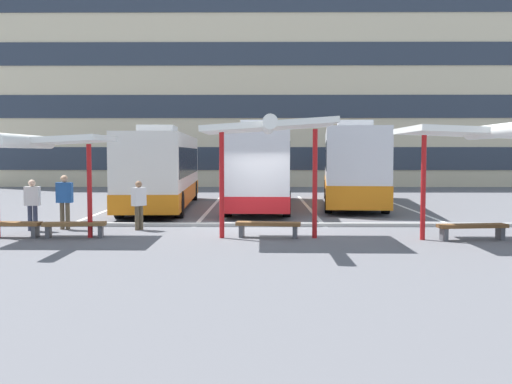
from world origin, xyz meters
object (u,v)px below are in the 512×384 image
Objects in this scene: coach_bus_0 at (162,171)px; bench_0 at (13,226)px; coach_bus_1 at (261,167)px; bench_3 at (472,228)px; waiting_passenger_0 at (32,202)px; coach_bus_2 at (352,167)px; bench_1 at (75,226)px; waiting_shelter_2 at (478,135)px; waiting_shelter_1 at (268,129)px; bench_2 at (268,226)px; waiting_passenger_2 at (65,198)px; waiting_passenger_1 at (139,202)px; waiting_shelter_0 at (39,144)px.

coach_bus_0 is 7.08× the size of bench_0.
coach_bus_1 is 11.87m from bench_3.
waiting_passenger_0 reaches higher than bench_3.
coach_bus_0 is 8.73m from coach_bus_2.
coach_bus_0 is 9.57m from bench_1.
waiting_shelter_2 is at bearing -44.39° from coach_bus_0.
coach_bus_0 is at bearing 73.39° from bench_0.
waiting_shelter_1 is (5.56, -0.28, 2.76)m from bench_1.
waiting_passenger_2 is at bearing 164.29° from bench_2.
waiting_passenger_0 is at bearing -130.77° from coach_bus_1.
waiting_passenger_1 is (-4.06, 1.68, 0.54)m from bench_2.
waiting_passenger_0 is at bearing -109.49° from coach_bus_0.
waiting_shelter_1 is at bearing -0.55° from waiting_shelter_0.
waiting_shelter_1 is at bearing -64.85° from coach_bus_0.
waiting_shelter_0 is 0.87× the size of waiting_shelter_2.
bench_0 is at bearing -152.30° from waiting_passenger_1.
coach_bus_2 reaches higher than waiting_shelter_0.
waiting_passenger_1 is at bearing -86.29° from coach_bus_0.
coach_bus_0 reaches higher than waiting_passenger_2.
bench_2 is (6.46, 0.30, -2.35)m from waiting_shelter_0.
coach_bus_1 reaches higher than bench_2.
waiting_shelter_2 is at bearing -81.87° from coach_bus_2.
bench_3 is at bearing -0.93° from waiting_shelter_1.
waiting_shelter_2 is at bearing -3.12° from bench_1.
waiting_shelter_1 reaches higher than waiting_passenger_2.
coach_bus_2 is 2.56× the size of waiting_shelter_0.
waiting_passenger_0 is 3.29m from waiting_passenger_1.
bench_3 is at bearing -10.60° from waiting_passenger_2.
coach_bus_1 is 2.30× the size of waiting_shelter_2.
waiting_passenger_2 reaches higher than bench_0.
bench_1 is 1.04× the size of waiting_passenger_2.
waiting_passenger_0 is at bearing 170.59° from waiting_shelter_2.
bench_1 is at bearing -179.09° from bench_2.
waiting_passenger_0 is at bearing 168.76° from bench_2.
bench_3 is (0.00, 0.24, -2.59)m from waiting_shelter_2.
bench_0 is (-2.80, -9.39, -1.31)m from coach_bus_0.
coach_bus_0 is at bearing 70.51° from waiting_passenger_0.
waiting_shelter_2 is at bearing -13.72° from waiting_passenger_1.
bench_0 and bench_2 have the same top height.
waiting_shelter_1 reaches higher than waiting_passenger_1.
bench_2 is at bearing -15.71° from waiting_passenger_2.
waiting_shelter_1 is 2.78× the size of waiting_passenger_2.
coach_bus_0 is at bearing 93.71° from waiting_passenger_1.
waiting_passenger_2 is at bearing 176.80° from waiting_passenger_1.
bench_0 is at bearing 177.14° from waiting_shelter_2.
bench_1 is 0.90× the size of bench_3.
coach_bus_0 is 1.01× the size of coach_bus_1.
waiting_passenger_1 is at bearing 166.28° from waiting_shelter_2.
bench_1 is at bearing -1.23° from bench_0.
bench_3 is at bearing -4.60° from bench_2.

